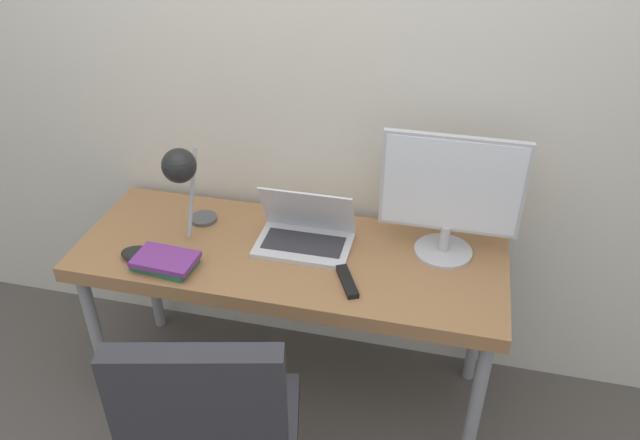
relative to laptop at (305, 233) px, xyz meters
name	(u,v)px	position (x,y,z in m)	size (l,w,h in m)	color
wall_back	(311,74)	(-0.05, 0.30, 0.52)	(8.00, 0.05, 2.60)	beige
desk	(290,266)	(-0.05, -0.06, -0.12)	(1.61, 0.60, 0.74)	#996B42
laptop	(305,233)	(0.00, 0.00, 0.00)	(0.36, 0.23, 0.23)	silver
monitor	(451,193)	(0.52, 0.07, 0.21)	(0.50, 0.22, 0.48)	#B7B7BC
desk_lamp	(182,171)	(-0.44, -0.07, 0.25)	(0.13, 0.26, 0.39)	#4C4C51
office_chair	(216,440)	(-0.07, -0.80, -0.22)	(0.57, 0.57, 1.04)	black
book_stack	(165,261)	(-0.46, -0.26, -0.02)	(0.24, 0.16, 0.05)	#286B47
tv_remote	(347,281)	(0.20, -0.20, -0.04)	(0.11, 0.17, 0.02)	black
game_controller	(141,254)	(-0.56, -0.23, -0.03)	(0.16, 0.09, 0.04)	black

